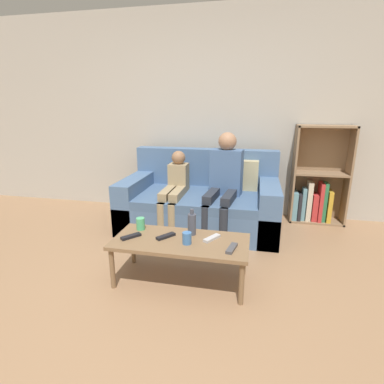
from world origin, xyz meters
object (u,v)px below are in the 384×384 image
(bookshelf, at_px, (316,186))
(person_adult, at_px, (225,177))
(tv_remote_0, at_px, (232,248))
(cup_near, at_px, (141,224))
(tv_remote_2, at_px, (212,238))
(cup_far, at_px, (187,238))
(bottle, at_px, (192,224))
(coffee_table, at_px, (181,244))
(person_child, at_px, (175,187))
(tv_remote_3, at_px, (131,236))
(couch, at_px, (201,203))
(tv_remote_1, at_px, (166,236))

(bookshelf, bearing_deg, person_adult, -152.24)
(person_adult, height_order, tv_remote_0, person_adult)
(bookshelf, xyz_separation_m, tv_remote_0, (-0.90, -1.77, -0.07))
(bookshelf, height_order, cup_near, bookshelf)
(bookshelf, distance_m, tv_remote_0, 1.99)
(tv_remote_2, bearing_deg, cup_far, -115.72)
(person_adult, bearing_deg, bookshelf, 34.43)
(bookshelf, bearing_deg, bottle, -128.73)
(coffee_table, xyz_separation_m, cup_far, (0.07, -0.05, 0.08))
(bottle, bearing_deg, person_adult, 80.63)
(cup_near, distance_m, tv_remote_0, 0.84)
(tv_remote_2, height_order, bottle, bottle)
(cup_far, bearing_deg, tv_remote_0, -4.62)
(person_child, xyz_separation_m, cup_near, (-0.07, -0.91, -0.09))
(cup_far, bearing_deg, tv_remote_2, 33.09)
(tv_remote_3, height_order, bottle, bottle)
(bookshelf, xyz_separation_m, person_adult, (-1.09, -0.57, 0.20))
(tv_remote_3, bearing_deg, tv_remote_0, 36.90)
(cup_far, xyz_separation_m, tv_remote_2, (0.18, 0.12, -0.04))
(couch, relative_size, tv_remote_0, 10.21)
(person_adult, relative_size, cup_near, 10.71)
(couch, xyz_separation_m, tv_remote_3, (-0.36, -1.26, 0.09))
(couch, relative_size, bookshelf, 1.50)
(couch, relative_size, coffee_table, 1.64)
(cup_near, bearing_deg, tv_remote_0, -15.13)
(tv_remote_0, bearing_deg, tv_remote_3, -171.19)
(bookshelf, xyz_separation_m, cup_far, (-1.25, -1.74, -0.03))
(cup_far, distance_m, bottle, 0.19)
(person_child, distance_m, tv_remote_0, 1.36)
(bookshelf, relative_size, coffee_table, 1.09)
(tv_remote_2, bearing_deg, couch, 135.69)
(coffee_table, xyz_separation_m, cup_near, (-0.39, 0.14, 0.09))
(cup_far, height_order, tv_remote_1, cup_far)
(tv_remote_3, bearing_deg, cup_near, 124.69)
(coffee_table, relative_size, tv_remote_2, 6.45)
(coffee_table, bearing_deg, tv_remote_3, -174.26)
(coffee_table, height_order, tv_remote_0, tv_remote_0)
(tv_remote_2, bearing_deg, cup_near, -155.34)
(bookshelf, distance_m, tv_remote_3, 2.45)
(cup_near, bearing_deg, person_child, 85.89)
(bottle, bearing_deg, tv_remote_2, -19.78)
(coffee_table, height_order, tv_remote_1, tv_remote_1)
(tv_remote_2, bearing_deg, tv_remote_1, -142.51)
(tv_remote_1, xyz_separation_m, tv_remote_3, (-0.28, -0.06, 0.00))
(person_child, relative_size, tv_remote_3, 5.65)
(coffee_table, distance_m, tv_remote_3, 0.41)
(couch, height_order, tv_remote_0, couch)
(tv_remote_3, bearing_deg, tv_remote_1, 52.55)
(person_child, xyz_separation_m, tv_remote_3, (-0.08, -1.09, -0.13))
(tv_remote_1, bearing_deg, cup_near, -166.05)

